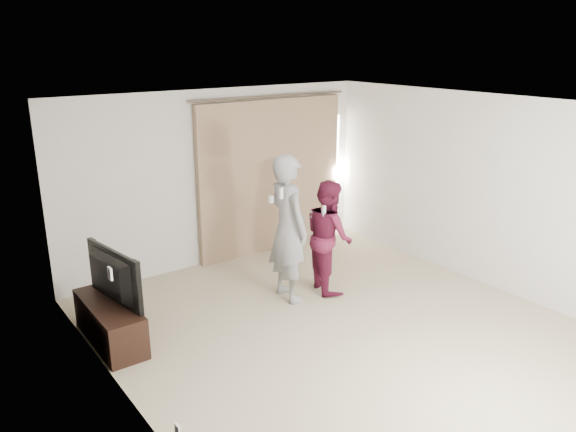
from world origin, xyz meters
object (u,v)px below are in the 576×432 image
object	(u,v)px
person_woman	(329,236)
tv	(105,278)
tv_console	(110,323)
person_man	(288,228)

from	to	relation	value
person_woman	tv	bearing A→B (deg)	173.20
tv	person_woman	distance (m)	2.91
tv_console	person_woman	xyz separation A→B (m)	(2.89, -0.34, 0.52)
tv_console	person_woman	size ratio (longest dim) A/B	0.81
tv_console	person_man	world-z (taller)	person_man
tv	person_man	world-z (taller)	person_man
tv	tv_console	bearing A→B (deg)	-0.00
tv_console	tv	size ratio (longest dim) A/B	1.15
person_man	person_woman	size ratio (longest dim) A/B	1.27
tv_console	tv	world-z (taller)	tv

